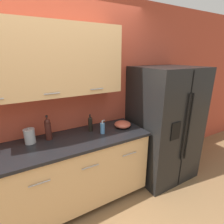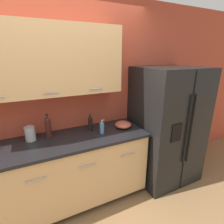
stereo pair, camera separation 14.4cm
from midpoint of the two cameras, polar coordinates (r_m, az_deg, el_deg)
The scene contains 8 objects.
wall_back at distance 2.26m, azimuth -16.15°, elevation 5.88°, with size 10.00×0.39×2.60m.
counter_unit at distance 2.37m, azimuth -14.88°, elevation -19.00°, with size 2.20×0.64×0.93m.
refrigerator at distance 2.79m, azimuth 18.80°, elevation -4.24°, with size 0.92×0.81×1.72m.
wine_bottle at distance 2.18m, azimuth -18.37°, elevation -4.71°, with size 0.07×0.07×0.30m.
soap_dispenser at distance 2.21m, azimuth -1.42°, elevation -5.19°, with size 0.06×0.06×0.18m.
oil_bottle at distance 2.28m, azimuth -5.29°, elevation -3.64°, with size 0.06×0.06×0.23m.
steel_canister at distance 2.20m, azimuth -23.48°, elevation -6.52°, with size 0.12×0.12×0.18m.
mixing_bowl at distance 2.39m, azimuth 5.35°, elevation -4.14°, with size 0.22×0.22×0.09m.
Camera 2 is at (-0.33, -1.24, 1.88)m, focal length 28.00 mm.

